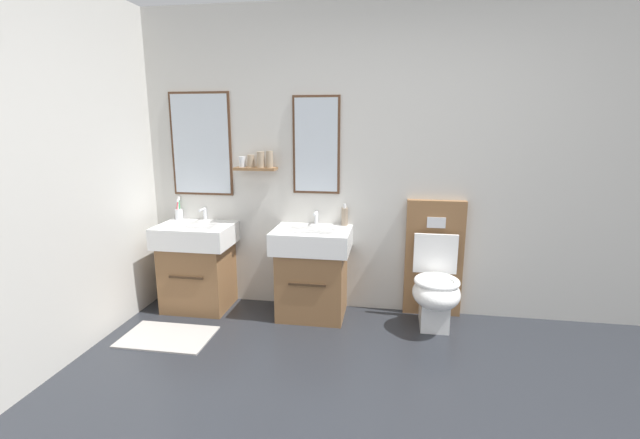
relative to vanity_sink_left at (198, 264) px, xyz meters
name	(u,v)px	position (x,y,z in m)	size (l,w,h in m)	color
wall_back	(397,163)	(1.71, 0.27, 0.89)	(4.67, 0.27, 2.58)	beige
bath_mat	(168,337)	(0.00, -0.60, -0.40)	(0.68, 0.44, 0.01)	#9E9993
vanity_sink_left	(198,264)	(0.00, 0.00, 0.00)	(0.64, 0.51, 0.76)	brown
tap_on_left_sink	(204,212)	(0.00, 0.19, 0.43)	(0.03, 0.13, 0.11)	silver
vanity_sink_right	(312,270)	(1.03, 0.00, 0.00)	(0.64, 0.51, 0.76)	brown
tap_on_right_sink	(316,216)	(1.03, 0.19, 0.43)	(0.03, 0.13, 0.11)	silver
toilet	(435,279)	(2.05, 0.01, -0.03)	(0.48, 0.62, 1.00)	brown
toothbrush_cup	(179,213)	(-0.24, 0.17, 0.42)	(0.07, 0.07, 0.21)	silver
soap_dispenser	(345,216)	(1.28, 0.18, 0.44)	(0.06, 0.06, 0.19)	gray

